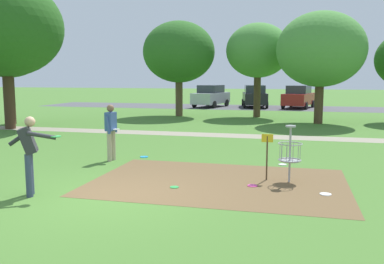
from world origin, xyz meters
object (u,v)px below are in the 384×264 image
player_foreground_watching (111,129)px  parked_car_leftmost (211,96)px  frisbee_far_left (144,157)px  tree_mid_right (258,51)px  player_throwing (29,150)px  frisbee_far_right (174,187)px  parked_car_center_left (255,96)px  frisbee_by_tee (326,194)px  tree_mid_left (179,52)px  tree_far_left (8,46)px  frisbee_mid_grass (283,165)px  parked_car_center_right (299,97)px  frisbee_scattered_a (252,186)px  disc_golf_basket (287,151)px  tree_near_right (321,50)px  tree_near_left (5,28)px

player_foreground_watching → parked_car_leftmost: 23.10m
frisbee_far_left → tree_mid_right: tree_mid_right is taller
player_throwing → frisbee_far_right: 3.27m
player_throwing → tree_mid_right: bearing=80.9°
parked_car_center_left → player_foreground_watching: bearing=-94.8°
parked_car_leftmost → frisbee_far_left: bearing=-83.9°
frisbee_by_tee → frisbee_far_right: bearing=-175.8°
player_throwing → frisbee_by_tee: (6.16, 1.61, -0.98)m
frisbee_far_right → player_foreground_watching: bearing=137.2°
frisbee_far_left → tree_mid_left: 14.66m
tree_mid_left → tree_far_left: tree_mid_left is taller
frisbee_mid_grass → parked_car_center_right: 22.80m
player_foreground_watching → parked_car_leftmost: parked_car_leftmost is taller
frisbee_far_right → parked_car_center_right: parked_car_center_right is taller
frisbee_far_right → tree_mid_left: bearing=105.5°
frisbee_scattered_a → player_throwing: bearing=-156.9°
disc_golf_basket → frisbee_by_tee: 1.45m
tree_far_left → parked_car_center_left: tree_far_left is taller
frisbee_by_tee → tree_mid_right: bearing=100.2°
frisbee_far_left → frisbee_scattered_a: size_ratio=1.10×
frisbee_scattered_a → tree_far_left: bearing=144.8°
frisbee_mid_grass → parked_car_leftmost: bearing=106.7°
frisbee_by_tee → tree_far_left: tree_far_left is taller
tree_near_right → tree_mid_right: bearing=141.2°
tree_near_right → frisbee_by_tee: bearing=-91.9°
tree_mid_left → tree_far_left: (-7.53, -6.65, 0.04)m
tree_mid_right → tree_near_right: bearing=-38.8°
player_foreground_watching → parked_car_center_right: (5.55, 23.40, -0.05)m
frisbee_far_left → parked_car_leftmost: 22.45m
tree_far_left → player_foreground_watching: bearing=-39.6°
frisbee_far_right → parked_car_leftmost: 25.98m
frisbee_by_tee → frisbee_mid_grass: size_ratio=1.07×
frisbee_scattered_a → tree_mid_left: (-6.48, 16.51, 4.08)m
tree_far_left → player_throwing: bearing=-51.3°
frisbee_far_left → parked_car_center_right: (4.78, 22.66, 0.91)m
disc_golf_basket → frisbee_scattered_a: size_ratio=5.92×
frisbee_far_right → tree_far_left: 16.63m
frisbee_by_tee → frisbee_scattered_a: 1.65m
player_throwing → tree_near_left: (-8.16, 9.95, 3.87)m
frisbee_by_tee → parked_car_center_left: parked_car_center_left is taller
frisbee_far_right → parked_car_center_left: 26.20m
frisbee_mid_grass → frisbee_far_left: (-4.32, 0.12, 0.00)m
parked_car_center_left → parked_car_center_right: same height
frisbee_far_left → tree_mid_left: bearing=101.3°
frisbee_far_left → frisbee_scattered_a: bearing=-36.1°
player_throwing → frisbee_by_tee: size_ratio=6.83×
frisbee_far_right → frisbee_scattered_a: 1.83m
frisbee_mid_grass → parked_car_leftmost: size_ratio=0.05×
frisbee_by_tee → parked_car_center_left: bearing=99.0°
player_foreground_watching → frisbee_far_left: (0.77, 0.74, -0.96)m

